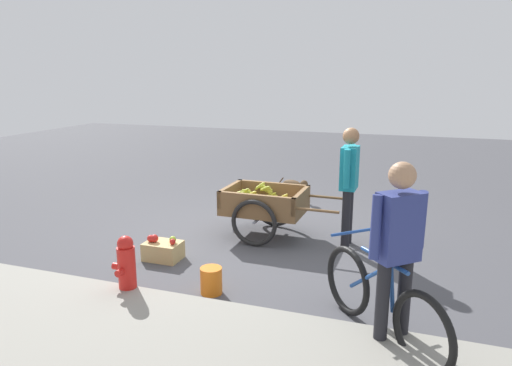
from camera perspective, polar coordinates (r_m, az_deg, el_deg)
The scene contains 9 objects.
ground_plane at distance 6.75m, azimuth -0.70°, elevation -6.13°, with size 24.00×24.00×0.00m, color #47474C.
fruit_cart at distance 6.52m, azimuth 1.05°, elevation -2.77°, with size 1.66×0.95×0.72m.
vendor_person at distance 6.13m, azimuth 11.32°, elevation 0.74°, with size 0.21×0.57×1.58m.
bicycle at distance 4.22m, azimuth 15.02°, elevation -13.81°, with size 1.16×1.27×0.85m.
cyclist_person at distance 3.88m, azimuth 16.92°, elevation -6.81°, with size 0.41×0.45×1.59m.
dog at distance 8.45m, azimuth 4.69°, elevation -0.27°, with size 0.61×0.37×0.40m.
fire_hydrant at distance 4.94m, azimuth -15.56°, elevation -9.94°, with size 0.25×0.25×0.67m.
plastic_bucket at distance 4.97m, azimuth -5.50°, elevation -11.79°, with size 0.23×0.23×0.28m, color orange.
apple_crate at distance 5.91m, azimuth -11.32°, elevation -8.02°, with size 0.44×0.32×0.32m.
Camera 1 is at (-2.14, 5.99, 2.24)m, focal length 32.70 mm.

